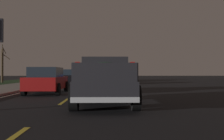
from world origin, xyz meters
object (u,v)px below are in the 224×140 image
(sedan_silver, at_px, (76,76))
(pickup_truck, at_px, (105,79))
(sedan_blue, at_px, (107,75))
(sedan_red, at_px, (47,80))
(bare_tree_far, at_px, (2,64))
(sedan_black, at_px, (71,77))

(sedan_silver, bearing_deg, pickup_truck, -170.95)
(sedan_silver, relative_size, sedan_blue, 0.99)
(pickup_truck, bearing_deg, sedan_red, 32.90)
(sedan_red, bearing_deg, bare_tree_far, 28.15)
(sedan_black, bearing_deg, sedan_red, 179.99)
(sedan_red, distance_m, sedan_silver, 17.91)
(sedan_black, xyz_separation_m, sedan_silver, (6.56, 0.28, 0.00))
(sedan_blue, bearing_deg, sedan_silver, 148.87)
(sedan_red, bearing_deg, pickup_truck, -147.10)
(pickup_truck, distance_m, sedan_silver, 23.49)
(sedan_red, height_order, sedan_silver, same)
(sedan_red, relative_size, bare_tree_far, 0.94)
(pickup_truck, bearing_deg, sedan_black, 11.61)
(pickup_truck, relative_size, sedan_black, 1.23)
(sedan_silver, height_order, bare_tree_far, bare_tree_far)
(sedan_red, xyz_separation_m, sedan_black, (11.35, -0.00, 0.00))
(sedan_black, bearing_deg, pickup_truck, -168.39)
(sedan_red, distance_m, sedan_blue, 24.71)
(pickup_truck, height_order, sedan_blue, pickup_truck)
(sedan_black, relative_size, bare_tree_far, 0.94)
(sedan_black, xyz_separation_m, bare_tree_far, (5.76, 9.16, 1.44))
(sedan_black, bearing_deg, bare_tree_far, 57.84)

